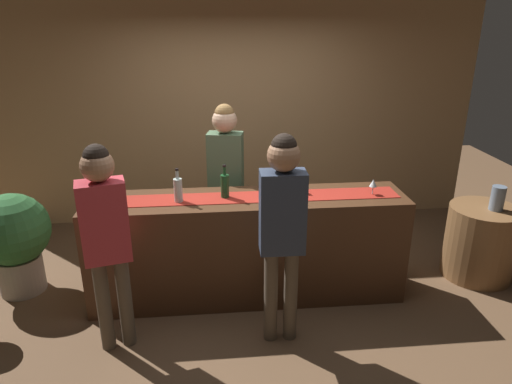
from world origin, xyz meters
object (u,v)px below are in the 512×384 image
(wine_bottle_clear, at_px, (178,190))
(customer_sipping, at_px, (282,219))
(wine_glass_near_customer, at_px, (302,183))
(customer_browsing, at_px, (105,229))
(round_side_table, at_px, (480,242))
(vase_on_side_table, at_px, (498,198))
(potted_plant_tall, at_px, (14,237))
(wine_glass_mid_counter, at_px, (373,184))
(bartender, at_px, (226,170))
(wine_bottle_green, at_px, (225,186))

(wine_bottle_clear, distance_m, customer_sipping, 1.02)
(wine_glass_near_customer, bearing_deg, wine_bottle_clear, -175.07)
(customer_browsing, height_order, round_side_table, customer_browsing)
(wine_bottle_clear, distance_m, wine_glass_near_customer, 1.10)
(customer_browsing, xyz_separation_m, vase_on_side_table, (3.51, 0.71, -0.17))
(wine_bottle_clear, bearing_deg, vase_on_side_table, 2.28)
(round_side_table, distance_m, potted_plant_tall, 4.52)
(wine_glass_mid_counter, xyz_separation_m, round_side_table, (1.23, 0.16, -0.72))
(wine_glass_mid_counter, bearing_deg, bartender, 154.47)
(customer_sipping, bearing_deg, round_side_table, 21.33)
(customer_sipping, bearing_deg, wine_glass_near_customer, 69.30)
(wine_glass_near_customer, distance_m, customer_browsing, 1.74)
(wine_glass_near_customer, bearing_deg, potted_plant_tall, 175.21)
(round_side_table, bearing_deg, potted_plant_tall, 178.09)
(bartender, bearing_deg, wine_glass_near_customer, 152.52)
(wine_bottle_green, bearing_deg, wine_glass_near_customer, 2.51)
(bartender, relative_size, round_side_table, 2.32)
(bartender, distance_m, potted_plant_tall, 2.08)
(wine_bottle_clear, distance_m, customer_browsing, 0.78)
(customer_sipping, relative_size, customer_browsing, 1.03)
(wine_glass_mid_counter, bearing_deg, customer_browsing, -164.93)
(wine_bottle_clear, bearing_deg, wine_glass_mid_counter, 0.21)
(wine_bottle_green, relative_size, round_side_table, 0.41)
(vase_on_side_table, bearing_deg, wine_bottle_green, -178.77)
(wine_bottle_clear, relative_size, wine_glass_mid_counter, 2.10)
(vase_on_side_table, bearing_deg, customer_browsing, -168.53)
(customer_browsing, height_order, potted_plant_tall, customer_browsing)
(wine_bottle_green, relative_size, vase_on_side_table, 1.26)
(customer_sipping, bearing_deg, bartender, 107.96)
(wine_bottle_green, height_order, round_side_table, wine_bottle_green)
(bartender, distance_m, customer_browsing, 1.53)
(round_side_table, xyz_separation_m, vase_on_side_table, (0.06, -0.05, 0.49))
(wine_bottle_green, distance_m, bartender, 0.56)
(customer_browsing, bearing_deg, round_side_table, -1.60)
(customer_browsing, bearing_deg, wine_bottle_clear, 35.84)
(wine_bottle_green, height_order, vase_on_side_table, wine_bottle_green)
(wine_glass_near_customer, xyz_separation_m, wine_glass_mid_counter, (0.63, -0.09, 0.00))
(wine_bottle_green, height_order, bartender, bartender)
(wine_glass_mid_counter, relative_size, vase_on_side_table, 0.60)
(wine_bottle_green, height_order, potted_plant_tall, wine_bottle_green)
(potted_plant_tall, bearing_deg, wine_bottle_green, -7.35)
(wine_bottle_green, xyz_separation_m, bartender, (0.03, 0.56, -0.04))
(wine_glass_near_customer, relative_size, customer_sipping, 0.08)
(wine_bottle_clear, bearing_deg, wine_bottle_green, 9.05)
(vase_on_side_table, bearing_deg, round_side_table, 142.02)
(wine_bottle_clear, xyz_separation_m, potted_plant_tall, (-1.56, 0.32, -0.53))
(bartender, bearing_deg, wine_bottle_clear, 66.51)
(bartender, distance_m, round_side_table, 2.66)
(customer_sipping, bearing_deg, wine_glass_mid_counter, 35.65)
(customer_browsing, distance_m, potted_plant_tall, 1.48)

